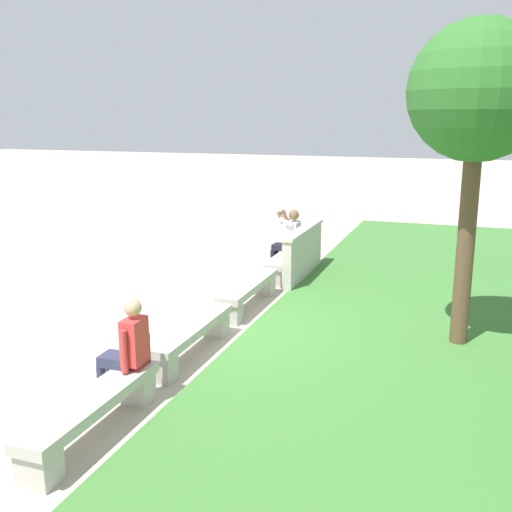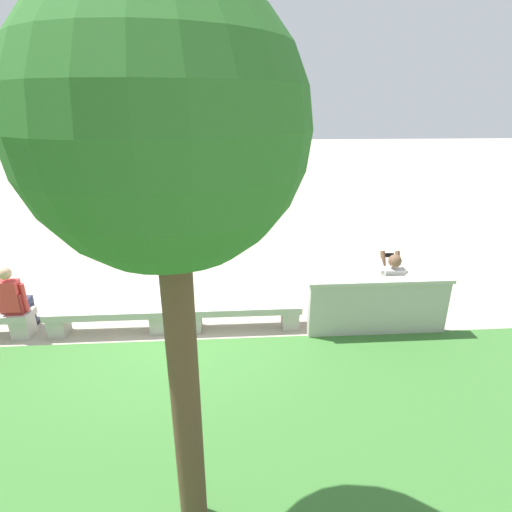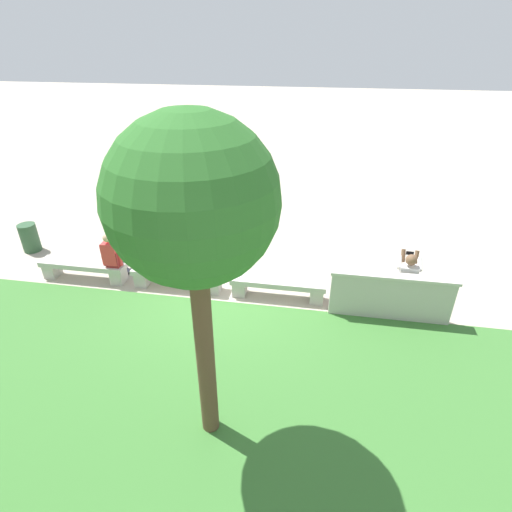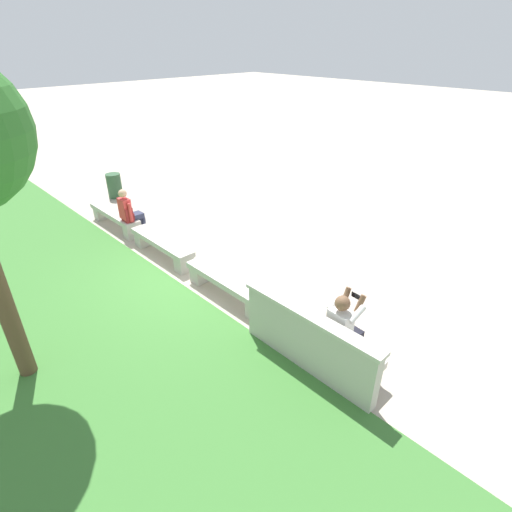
{
  "view_description": "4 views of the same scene",
  "coord_description": "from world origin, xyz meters",
  "px_view_note": "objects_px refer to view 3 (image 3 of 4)",
  "views": [
    {
      "loc": [
        8.06,
        3.42,
        3.21
      ],
      "look_at": [
        -1.62,
        -0.04,
        0.8
      ],
      "focal_mm": 42.0,
      "sensor_mm": 36.0,
      "label": 1
    },
    {
      "loc": [
        -0.97,
        6.1,
        3.67
      ],
      "look_at": [
        -1.42,
        -0.67,
        1.09
      ],
      "focal_mm": 28.0,
      "sensor_mm": 36.0,
      "label": 2
    },
    {
      "loc": [
        -1.87,
        7.16,
        5.03
      ],
      "look_at": [
        -0.6,
        -0.35,
        0.79
      ],
      "focal_mm": 28.0,
      "sensor_mm": 36.0,
      "label": 3
    },
    {
      "loc": [
        -6.14,
        4.05,
        4.45
      ],
      "look_at": [
        -1.3,
        -0.63,
        0.75
      ],
      "focal_mm": 28.0,
      "sensor_mm": 36.0,
      "label": 4
    }
  ],
  "objects_px": {
    "bench_mid": "(177,276)",
    "person_photographer": "(406,278)",
    "bench_near": "(278,286)",
    "tree_left_background": "(193,205)",
    "bench_far": "(84,268)",
    "trash_bin": "(30,238)",
    "person_distant": "(113,255)",
    "backpack": "(114,259)",
    "bench_main": "(387,296)"
  },
  "relations": [
    {
      "from": "tree_left_background",
      "to": "backpack",
      "type": "bearing_deg",
      "value": -47.3
    },
    {
      "from": "bench_near",
      "to": "bench_far",
      "type": "height_order",
      "value": "same"
    },
    {
      "from": "bench_main",
      "to": "bench_mid",
      "type": "relative_size",
      "value": 1.0
    },
    {
      "from": "bench_mid",
      "to": "tree_left_background",
      "type": "xyz_separation_m",
      "value": [
        -1.7,
        3.43,
        3.17
      ]
    },
    {
      "from": "bench_near",
      "to": "backpack",
      "type": "xyz_separation_m",
      "value": [
        3.71,
        0.02,
        0.32
      ]
    },
    {
      "from": "backpack",
      "to": "tree_left_background",
      "type": "distance_m",
      "value": 5.45
    },
    {
      "from": "backpack",
      "to": "trash_bin",
      "type": "bearing_deg",
      "value": -20.34
    },
    {
      "from": "person_distant",
      "to": "tree_left_background",
      "type": "bearing_deg",
      "value": 132.4
    },
    {
      "from": "person_photographer",
      "to": "tree_left_background",
      "type": "bearing_deg",
      "value": 48.05
    },
    {
      "from": "bench_mid",
      "to": "bench_near",
      "type": "bearing_deg",
      "value": 180.0
    },
    {
      "from": "bench_far",
      "to": "tree_left_background",
      "type": "bearing_deg",
      "value": 139.1
    },
    {
      "from": "bench_mid",
      "to": "tree_left_background",
      "type": "relative_size",
      "value": 0.46
    },
    {
      "from": "bench_mid",
      "to": "trash_bin",
      "type": "height_order",
      "value": "trash_bin"
    },
    {
      "from": "backpack",
      "to": "bench_near",
      "type": "bearing_deg",
      "value": -179.66
    },
    {
      "from": "bench_near",
      "to": "bench_mid",
      "type": "relative_size",
      "value": 1.0
    },
    {
      "from": "person_distant",
      "to": "trash_bin",
      "type": "distance_m",
      "value": 3.11
    },
    {
      "from": "bench_far",
      "to": "trash_bin",
      "type": "height_order",
      "value": "trash_bin"
    },
    {
      "from": "bench_near",
      "to": "trash_bin",
      "type": "height_order",
      "value": "trash_bin"
    },
    {
      "from": "person_distant",
      "to": "bench_mid",
      "type": "bearing_deg",
      "value": 177.46
    },
    {
      "from": "bench_main",
      "to": "trash_bin",
      "type": "bearing_deg",
      "value": -6.88
    },
    {
      "from": "person_distant",
      "to": "bench_far",
      "type": "bearing_deg",
      "value": 4.94
    },
    {
      "from": "bench_mid",
      "to": "person_distant",
      "type": "distance_m",
      "value": 1.54
    },
    {
      "from": "bench_far",
      "to": "tree_left_background",
      "type": "height_order",
      "value": "tree_left_background"
    },
    {
      "from": "bench_near",
      "to": "bench_mid",
      "type": "bearing_deg",
      "value": 0.0
    },
    {
      "from": "person_distant",
      "to": "bench_near",
      "type": "bearing_deg",
      "value": 178.99
    },
    {
      "from": "person_photographer",
      "to": "person_distant",
      "type": "xyz_separation_m",
      "value": [
        6.35,
        0.01,
        -0.06
      ]
    },
    {
      "from": "backpack",
      "to": "tree_left_background",
      "type": "xyz_separation_m",
      "value": [
        -3.15,
        3.41,
        2.85
      ]
    },
    {
      "from": "person_distant",
      "to": "tree_left_background",
      "type": "relative_size",
      "value": 0.28
    },
    {
      "from": "bench_mid",
      "to": "bench_far",
      "type": "distance_m",
      "value": 2.26
    },
    {
      "from": "bench_near",
      "to": "trash_bin",
      "type": "xyz_separation_m",
      "value": [
        6.68,
        -1.08,
        0.07
      ]
    },
    {
      "from": "bench_far",
      "to": "bench_near",
      "type": "bearing_deg",
      "value": 180.0
    },
    {
      "from": "bench_mid",
      "to": "person_photographer",
      "type": "relative_size",
      "value": 1.55
    },
    {
      "from": "person_photographer",
      "to": "trash_bin",
      "type": "distance_m",
      "value": 9.34
    },
    {
      "from": "person_distant",
      "to": "backpack",
      "type": "relative_size",
      "value": 2.94
    },
    {
      "from": "bench_near",
      "to": "trash_bin",
      "type": "bearing_deg",
      "value": -9.17
    },
    {
      "from": "bench_mid",
      "to": "person_photographer",
      "type": "distance_m",
      "value": 4.88
    },
    {
      "from": "bench_near",
      "to": "tree_left_background",
      "type": "distance_m",
      "value": 4.71
    },
    {
      "from": "bench_mid",
      "to": "tree_left_background",
      "type": "bearing_deg",
      "value": 116.35
    },
    {
      "from": "person_photographer",
      "to": "bench_main",
      "type": "bearing_deg",
      "value": 13.23
    },
    {
      "from": "person_distant",
      "to": "tree_left_background",
      "type": "height_order",
      "value": "tree_left_background"
    },
    {
      "from": "backpack",
      "to": "tree_left_background",
      "type": "height_order",
      "value": "tree_left_background"
    },
    {
      "from": "bench_main",
      "to": "person_distant",
      "type": "relative_size",
      "value": 1.62
    },
    {
      "from": "bench_far",
      "to": "tree_left_background",
      "type": "distance_m",
      "value": 6.13
    },
    {
      "from": "bench_main",
      "to": "person_photographer",
      "type": "bearing_deg",
      "value": -166.77
    },
    {
      "from": "bench_near",
      "to": "person_distant",
      "type": "relative_size",
      "value": 1.62
    },
    {
      "from": "person_distant",
      "to": "backpack",
      "type": "xyz_separation_m",
      "value": [
        -0.05,
        0.09,
        -0.05
      ]
    },
    {
      "from": "bench_far",
      "to": "person_distant",
      "type": "height_order",
      "value": "person_distant"
    },
    {
      "from": "backpack",
      "to": "person_distant",
      "type": "bearing_deg",
      "value": -61.61
    },
    {
      "from": "bench_main",
      "to": "bench_far",
      "type": "relative_size",
      "value": 1.0
    },
    {
      "from": "bench_mid",
      "to": "trash_bin",
      "type": "distance_m",
      "value": 4.55
    }
  ]
}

